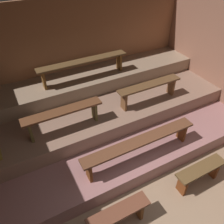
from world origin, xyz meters
TOP-DOWN VIEW (x-y plane):
  - ground at (0.00, 2.03)m, footprint 6.41×4.86m
  - wall_back at (0.00, 4.09)m, footprint 6.41×0.06m
  - platform_lower at (0.00, 2.53)m, footprint 5.61×3.06m
  - platform_middle at (0.00, 3.00)m, footprint 5.61×2.11m
  - platform_upper at (0.00, 3.58)m, footprint 5.61×0.95m
  - bench_floor_left at (-0.81, 0.56)m, footprint 0.97×0.24m
  - bench_floor_right at (0.81, 0.56)m, footprint 0.97×0.24m
  - bench_lower_center at (0.06, 1.36)m, footprint 2.23×0.24m
  - bench_middle_left at (-0.96, 2.40)m, footprint 1.49×0.24m
  - bench_middle_right at (0.96, 2.40)m, footprint 1.49×0.24m
  - bench_upper_center at (-0.08, 3.49)m, footprint 2.07×0.24m

SIDE VIEW (x-z plane):
  - ground at x=0.00m, z-range -0.08..0.00m
  - platform_lower at x=0.00m, z-range 0.00..0.32m
  - bench_floor_left at x=-0.81m, z-range 0.10..0.54m
  - bench_floor_right at x=0.81m, z-range 0.10..0.54m
  - platform_middle at x=0.00m, z-range 0.32..0.63m
  - bench_lower_center at x=0.06m, z-range 0.46..0.90m
  - platform_upper at x=0.00m, z-range 0.63..0.95m
  - bench_middle_left at x=-0.96m, z-range 0.75..1.19m
  - bench_middle_right at x=0.96m, z-range 0.75..1.19m
  - wall_back at x=0.00m, z-range 0.00..2.59m
  - bench_upper_center at x=-0.08m, z-range 1.09..1.53m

